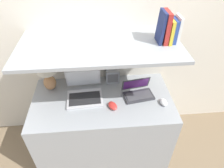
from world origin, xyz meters
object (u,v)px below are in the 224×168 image
at_px(book_yellow, 169,30).
at_px(book_red, 166,27).
at_px(computer_mouse, 113,106).
at_px(table_lamp, 47,72).
at_px(router_box, 113,76).
at_px(second_mouse, 164,102).
at_px(book_navy, 161,27).
at_px(book_white, 177,29).
at_px(book_blue, 174,30).
at_px(laptop_large, 84,92).
at_px(laptop_small, 138,92).

height_order(book_yellow, book_red, book_red).
distance_m(computer_mouse, book_yellow, 0.78).
bearing_deg(table_lamp, router_box, 5.88).
bearing_deg(router_box, book_red, -24.88).
relative_size(second_mouse, book_navy, 0.41).
height_order(book_white, book_red, book_red).
relative_size(table_lamp, book_red, 1.31).
distance_m(book_white, book_red, 0.10).
bearing_deg(book_blue, table_lamp, 173.69).
bearing_deg(book_yellow, router_box, 156.96).
bearing_deg(table_lamp, computer_mouse, -27.75).
height_order(router_box, book_blue, book_blue).
bearing_deg(book_yellow, book_red, 180.00).
xyz_separation_m(second_mouse, book_navy, (-0.07, 0.18, 0.63)).
height_order(book_white, book_yellow, book_white).
height_order(laptop_large, book_yellow, book_yellow).
bearing_deg(book_red, router_box, 155.12).
relative_size(computer_mouse, router_box, 0.90).
bearing_deg(router_box, book_white, -20.36).
relative_size(laptop_small, book_blue, 1.61).
distance_m(laptop_small, book_white, 0.65).
bearing_deg(second_mouse, book_red, 101.68).
height_order(computer_mouse, book_red, book_red).
distance_m(laptop_large, book_blue, 0.93).
height_order(second_mouse, book_red, book_red).
distance_m(laptop_large, router_box, 0.34).
xyz_separation_m(laptop_large, book_red, (0.67, 0.01, 0.60)).
height_order(table_lamp, router_box, table_lamp).
height_order(laptop_large, router_box, laptop_large).
xyz_separation_m(laptop_small, computer_mouse, (-0.25, -0.14, -0.01)).
bearing_deg(book_red, second_mouse, -78.32).
bearing_deg(book_yellow, book_white, 0.00).
bearing_deg(laptop_large, table_lamp, 158.29).
relative_size(laptop_small, book_white, 1.44).
distance_m(laptop_small, book_yellow, 0.62).
bearing_deg(computer_mouse, laptop_large, 145.18).
height_order(computer_mouse, second_mouse, same).
bearing_deg(book_blue, laptop_large, -179.00).
relative_size(laptop_large, book_white, 1.65).
height_order(table_lamp, book_red, book_red).
relative_size(second_mouse, book_blue, 0.55).
xyz_separation_m(router_box, book_white, (0.49, -0.18, 0.56)).
bearing_deg(book_red, laptop_large, -178.90).
height_order(second_mouse, book_blue, book_blue).
bearing_deg(second_mouse, computer_mouse, -179.44).
bearing_deg(laptop_small, laptop_large, 176.40).
xyz_separation_m(laptop_large, laptop_small, (0.50, -0.03, -0.02)).
xyz_separation_m(second_mouse, book_yellow, (-0.00, 0.18, 0.60)).
distance_m(router_box, book_white, 0.76).
distance_m(table_lamp, book_white, 1.18).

